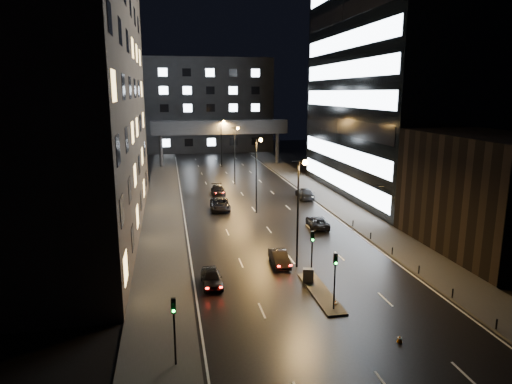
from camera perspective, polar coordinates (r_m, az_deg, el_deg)
ground at (r=73.58m, az=-1.75°, el=-0.24°), size 160.00×160.00×0.00m
sidewalk_left at (r=67.82m, az=-11.54°, el=-1.52°), size 5.00×110.00×0.15m
sidewalk_right at (r=71.90m, az=8.78°, el=-0.62°), size 5.00×110.00×0.15m
building_left at (r=56.14m, az=-23.18°, el=15.44°), size 15.00×48.00×40.00m
building_right_low at (r=51.77m, az=26.72°, el=-0.18°), size 10.00×18.00×12.00m
building_right_glass at (r=76.44m, az=18.35°, el=16.61°), size 20.00×36.00×45.00m
building_far at (r=129.45m, az=-5.98°, el=10.74°), size 34.00×14.00×25.00m
skybridge at (r=101.83m, az=-4.52°, el=7.99°), size 30.00×3.00×10.00m
median_island at (r=38.41m, az=8.07°, el=-12.36°), size 1.60×8.00×0.15m
traffic_signal_near at (r=39.47m, az=7.02°, el=-6.91°), size 0.28×0.34×4.40m
traffic_signal_far at (r=34.63m, az=9.85°, el=-9.82°), size 0.28×0.34×4.40m
traffic_signal_corner at (r=28.14m, az=-10.21°, el=-15.65°), size 0.28×0.34×4.40m
bollard_row at (r=45.93m, az=18.10°, el=-8.14°), size 0.12×25.12×0.90m
streetlight_near at (r=41.70m, az=5.49°, el=-0.95°), size 1.45×0.50×10.15m
streetlight_mid_a at (r=60.78m, az=0.18°, el=3.32°), size 1.45×0.50×10.15m
streetlight_mid_b at (r=80.31m, az=-2.58°, el=5.53°), size 1.45×0.50×10.15m
streetlight_far at (r=100.03m, az=-4.27°, el=6.86°), size 1.45×0.50×10.15m
car_away_a at (r=39.43m, az=-5.58°, el=-10.62°), size 1.73×4.16×1.41m
car_away_b at (r=43.71m, az=2.92°, el=-8.25°), size 1.56×4.19×1.37m
car_away_c at (r=63.61m, az=-4.51°, el=-1.57°), size 2.78×5.70×1.56m
car_away_d at (r=73.15m, az=-4.76°, el=0.23°), size 2.02×4.97×1.44m
car_toward_a at (r=55.82m, az=7.69°, el=-3.73°), size 2.88×5.21×1.38m
car_toward_b at (r=70.67m, az=6.12°, el=-0.15°), size 2.89×5.84×1.63m
utility_cabinet at (r=39.88m, az=6.53°, el=-10.30°), size 1.02×0.80×1.19m
cone_a at (r=32.82m, az=17.51°, el=-17.10°), size 0.40×0.40×0.47m
cone_b at (r=36.56m, az=9.89°, el=-13.51°), size 0.47×0.47×0.44m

